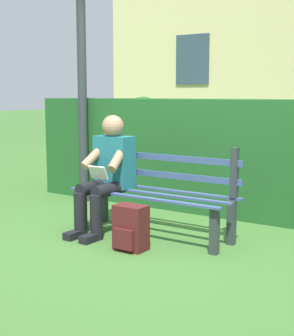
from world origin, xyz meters
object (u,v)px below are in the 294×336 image
object	(u,v)px
park_bench	(157,192)
lamp_post	(82,48)
person_seated	(107,171)
backpack	(131,228)

from	to	relation	value
park_bench	lamp_post	size ratio (longest dim) A/B	0.49
person_seated	backpack	xyz separation A→B (m)	(-0.55, 0.37, -0.41)
backpack	lamp_post	size ratio (longest dim) A/B	0.12
backpack	lamp_post	xyz separation A→B (m)	(1.74, -1.38, 1.73)
backpack	lamp_post	world-z (taller)	lamp_post
park_bench	backpack	xyz separation A→B (m)	(-0.08, 0.55, -0.22)
person_seated	backpack	distance (m)	0.79
person_seated	lamp_post	bearing A→B (deg)	-40.22
backpack	park_bench	bearing A→B (deg)	-81.95
park_bench	backpack	bearing A→B (deg)	98.05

